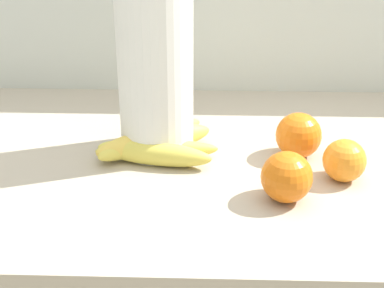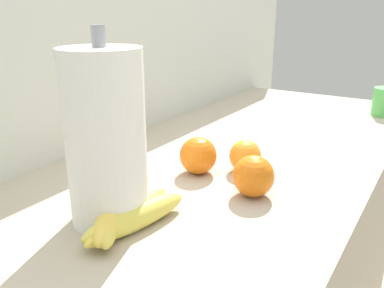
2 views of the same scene
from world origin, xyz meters
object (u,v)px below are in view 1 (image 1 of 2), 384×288
Objects in this scene: orange_back_left at (299,135)px; paper_towel_roll at (156,74)px; banana_bunch at (154,145)px; orange_back_right at (344,160)px; orange_far_right at (287,177)px.

paper_towel_roll reaches higher than orange_back_left.
orange_back_right reaches higher than banana_bunch.
orange_far_right is (-0.09, -0.06, 0.00)m from orange_back_right.
banana_bunch is at bearing 147.21° from orange_far_right.
paper_towel_roll is (0.00, 0.02, 0.11)m from banana_bunch.
orange_back_left reaches higher than banana_bunch.
orange_back_left is at bearing 1.61° from banana_bunch.
orange_back_left is at bearing -4.42° from paper_towel_roll.
orange_back_right is at bearing 32.68° from orange_far_right.
orange_back_left is 0.25m from paper_towel_roll.
orange_back_left is 0.14m from orange_far_right.
orange_far_right is at bearing -37.96° from paper_towel_roll.
banana_bunch is 0.24m from orange_far_right.
paper_towel_roll reaches higher than banana_bunch.
orange_far_right is 0.27m from paper_towel_roll.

